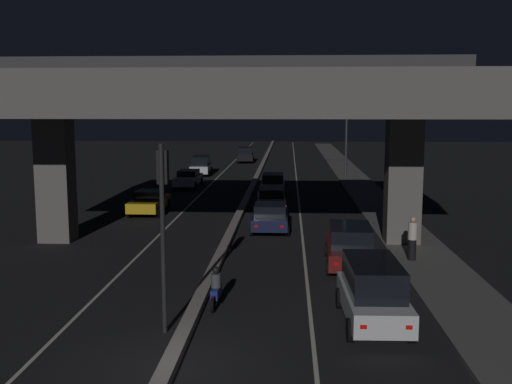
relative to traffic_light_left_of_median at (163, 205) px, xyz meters
name	(u,v)px	position (x,y,z in m)	size (l,w,h in m)	color
ground_plane	(169,369)	(0.61, -2.53, -3.72)	(200.00, 200.00, 0.00)	black
lane_line_left_inner	(209,186)	(-3.04, 32.47, -3.72)	(0.12, 126.00, 0.00)	beige
lane_line_right_inner	(297,186)	(4.27, 32.47, -3.72)	(0.12, 126.00, 0.00)	beige
median_divider	(253,185)	(0.61, 32.47, -3.60)	(0.42, 126.00, 0.24)	gray
sidewalk_right	(372,199)	(9.41, 25.47, -3.64)	(2.79, 126.00, 0.16)	#5B5956
elevated_overpass	(226,100)	(0.61, 11.52, 3.10)	(22.59, 12.05, 8.82)	#5B5956
traffic_light_left_of_median	(163,205)	(0.00, 0.00, 0.00)	(0.30, 0.49, 5.48)	black
street_lamp	(342,125)	(8.25, 36.96, 1.17)	(2.70, 0.32, 8.22)	#2D2D30
car_white_lead	(373,291)	(6.11, 0.97, -2.71)	(1.96, 4.35, 1.91)	silver
car_dark_red_second	(350,245)	(6.10, 7.61, -2.85)	(2.18, 4.67, 1.68)	#591414
car_dark_blue_third	(270,217)	(2.61, 14.48, -2.97)	(1.99, 4.28, 1.45)	#141938
car_white_fourth	(271,200)	(2.48, 20.08, -2.92)	(2.02, 4.57, 1.54)	silver
car_white_fifth	(273,184)	(2.39, 27.54, -2.89)	(1.91, 4.07, 1.58)	silver
car_taxi_yellow_lead_oncoming	(149,202)	(-4.96, 19.23, -2.98)	(1.95, 4.44, 1.42)	gold
car_white_second_oncoming	(188,178)	(-4.62, 31.44, -2.98)	(1.93, 4.66, 1.40)	silver
car_white_third_oncoming	(201,165)	(-4.87, 40.35, -2.75)	(2.04, 4.86, 1.84)	silver
car_black_fourth_oncoming	(245,155)	(-1.56, 53.54, -2.77)	(2.10, 4.02, 1.79)	black
motorcycle_blue_filtering_near	(216,289)	(1.21, 2.27, -3.14)	(0.33, 1.79, 1.34)	black
pedestrian_on_sidewalk	(412,238)	(8.71, 8.10, -2.65)	(0.39, 0.39, 1.83)	black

